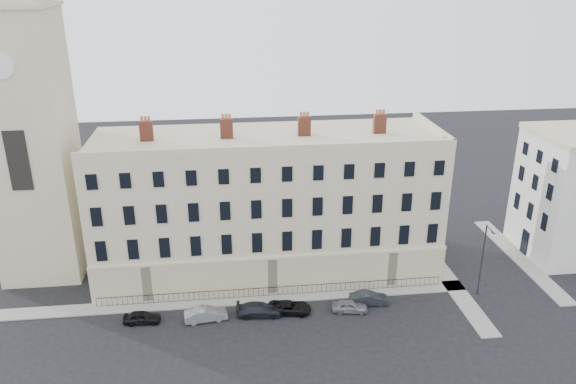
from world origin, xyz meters
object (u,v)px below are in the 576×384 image
car_c (259,309)px  car_f (369,298)px  car_a (142,317)px  car_e (350,306)px  car_b (206,314)px  car_d (290,307)px  streetlamp (483,257)px

car_c → car_f: 11.01m
car_a → car_e: 19.86m
car_a → car_b: car_b is taller
car_a → car_d: car_a is taller
car_b → car_a: bearing=80.0°
car_e → car_a: bearing=98.2°
car_a → car_f: car_f is taller
car_c → streetlamp: bearing=-82.9°
car_f → streetlamp: streetlamp is taller
car_a → car_f: size_ratio=0.90×
streetlamp → car_a: bearing=-178.9°
car_c → streetlamp: size_ratio=0.56×
car_c → car_b: bearing=97.1°
car_a → car_e: car_e is taller
car_b → car_c: size_ratio=0.92×
car_d → streetlamp: size_ratio=0.53×
car_f → car_e: bearing=121.9°
car_d → car_e: 5.86m
car_d → car_f: 8.05m
car_b → streetlamp: bearing=-94.7°
streetlamp → car_c: bearing=-177.9°
car_e → car_d: bearing=94.6°
car_a → car_e: (19.85, -0.50, 0.00)m
car_a → car_c: car_c is taller
car_a → car_b: (5.96, -0.29, 0.07)m
car_c → car_e: size_ratio=1.26×
car_b → car_f: 16.10m
car_e → car_f: car_f is taller
car_b → car_e: bearing=-98.0°
car_a → car_d: size_ratio=0.83×
car_f → streetlamp: size_ratio=0.49×
car_b → car_d: (8.05, 0.31, -0.08)m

